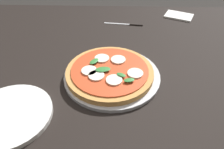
{
  "coord_description": "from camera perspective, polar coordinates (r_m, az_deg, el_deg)",
  "views": [
    {
      "loc": [
        0.05,
        -0.57,
        1.19
      ],
      "look_at": [
        0.04,
        -0.02,
        0.74
      ],
      "focal_mm": 34.49,
      "sensor_mm": 36.0,
      "label": 1
    }
  ],
  "objects": [
    {
      "name": "dining_table",
      "position": [
        0.78,
        -2.56,
        -4.36
      ],
      "size": [
        1.32,
        1.16,
        0.73
      ],
      "color": "black",
      "rests_on": "ground_plane"
    },
    {
      "name": "serving_tray",
      "position": [
        0.7,
        0.0,
        -0.25
      ],
      "size": [
        0.31,
        0.31,
        0.01
      ],
      "primitive_type": "cylinder",
      "color": "silver",
      "rests_on": "dining_table"
    },
    {
      "name": "pizza",
      "position": [
        0.69,
        -0.63,
        0.71
      ],
      "size": [
        0.28,
        0.28,
        0.03
      ],
      "color": "tan",
      "rests_on": "serving_tray"
    },
    {
      "name": "plate_white",
      "position": [
        0.64,
        -25.56,
        -9.64
      ],
      "size": [
        0.23,
        0.23,
        0.01
      ],
      "primitive_type": "cylinder",
      "color": "white",
      "rests_on": "dining_table"
    },
    {
      "name": "napkin",
      "position": [
        1.16,
        17.3,
        14.63
      ],
      "size": [
        0.16,
        0.14,
        0.01
      ],
      "primitive_type": "cube",
      "rotation": [
        0.0,
        0.0,
        -0.42
      ],
      "color": "white",
      "rests_on": "dining_table"
    },
    {
      "name": "knife",
      "position": [
        1.03,
        4.37,
        13.15
      ],
      "size": [
        0.18,
        0.03,
        0.01
      ],
      "color": "black",
      "rests_on": "dining_table"
    }
  ]
}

